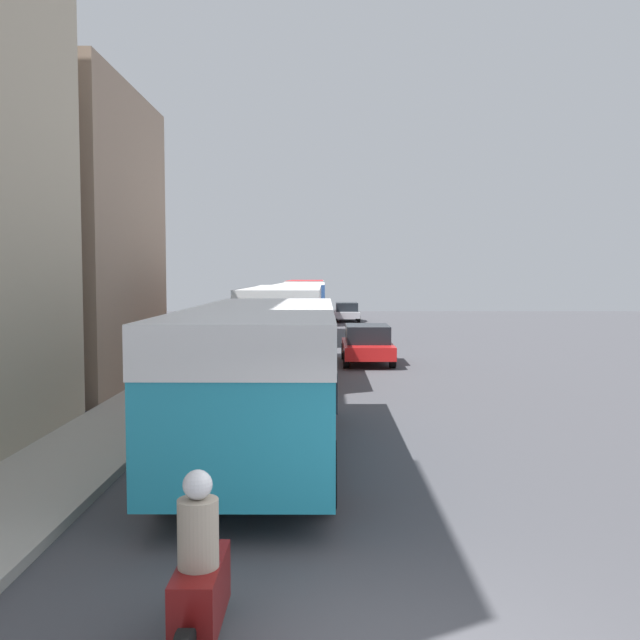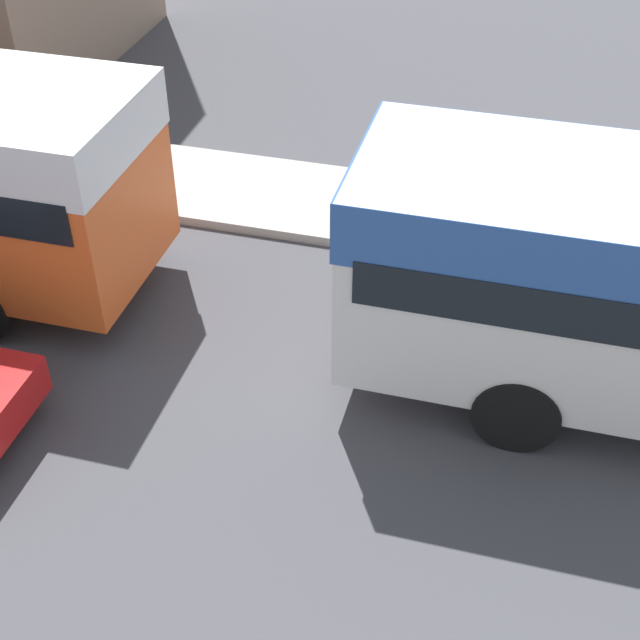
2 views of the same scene
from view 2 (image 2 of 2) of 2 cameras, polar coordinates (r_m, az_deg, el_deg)
The scene contains 0 objects.
Camera 2 is at (6.86, 28.46, 7.53)m, focal length 50.00 mm.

